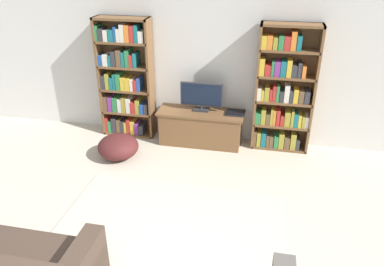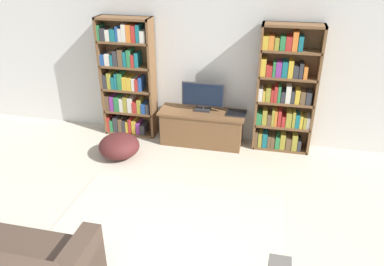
% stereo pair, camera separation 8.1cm
% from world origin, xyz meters
% --- Properties ---
extents(wall_back, '(8.80, 0.06, 2.60)m').
position_xyz_m(wall_back, '(0.00, 4.23, 1.30)').
color(wall_back, silver).
rests_on(wall_back, ground_plane).
extents(bookshelf_left, '(0.86, 0.30, 1.92)m').
position_xyz_m(bookshelf_left, '(-1.37, 4.05, 0.94)').
color(bookshelf_left, brown).
rests_on(bookshelf_left, ground_plane).
extents(bookshelf_right, '(0.86, 0.30, 1.92)m').
position_xyz_m(bookshelf_right, '(1.10, 4.05, 0.91)').
color(bookshelf_right, brown).
rests_on(bookshelf_right, ground_plane).
extents(tv_stand, '(1.34, 0.49, 0.55)m').
position_xyz_m(tv_stand, '(-0.11, 3.93, 0.28)').
color(tv_stand, brown).
rests_on(tv_stand, ground_plane).
extents(television, '(0.66, 0.16, 0.45)m').
position_xyz_m(television, '(-0.11, 3.97, 0.79)').
color(television, '#2D2D33').
rests_on(television, tv_stand).
extents(laptop, '(0.30, 0.25, 0.03)m').
position_xyz_m(laptop, '(0.42, 3.95, 0.56)').
color(laptop, '#28282D').
rests_on(laptop, tv_stand).
extents(area_rug, '(2.50, 1.75, 0.02)m').
position_xyz_m(area_rug, '(-0.10, 1.81, 0.01)').
color(area_rug, beige).
rests_on(area_rug, ground_plane).
extents(beanbag_ottoman, '(0.61, 0.61, 0.35)m').
position_xyz_m(beanbag_ottoman, '(-1.23, 3.22, 0.18)').
color(beanbag_ottoman, '#4C1E1E').
rests_on(beanbag_ottoman, ground_plane).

